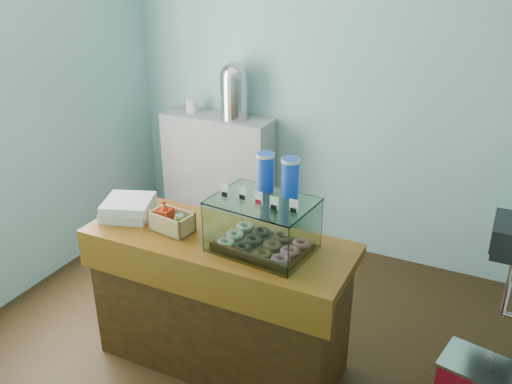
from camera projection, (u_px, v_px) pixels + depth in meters
The scene contains 8 objects.
ground at pixel (240, 336), 3.72m from camera, with size 3.50×3.50×0.00m, color black.
room_shell at pixel (241, 92), 3.02m from camera, with size 3.54×3.04×2.82m.
counter at pixel (220, 301), 3.33m from camera, with size 1.60×0.60×0.90m.
back_shelf at pixel (218, 174), 4.94m from camera, with size 1.00×0.32×1.10m, color #959598.
display_case at pixel (266, 219), 2.99m from camera, with size 0.58×0.45×0.52m.
condiment_crate at pixel (171, 221), 3.20m from camera, with size 0.27×0.18×0.19m.
pastry_boxes at pixel (128, 208), 3.38m from camera, with size 0.38×0.37×0.11m.
coffee_urn at pixel (234, 89), 4.54m from camera, with size 0.26×0.26×0.49m.
Camera 1 is at (1.41, -2.63, 2.44)m, focal length 38.00 mm.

